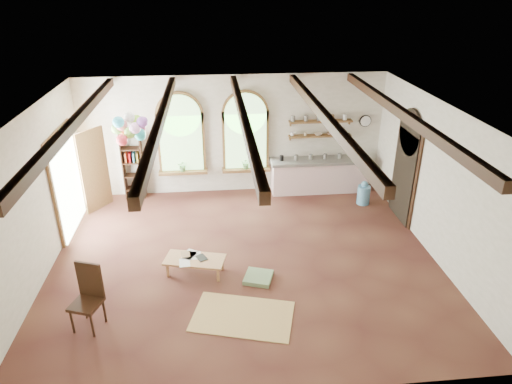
{
  "coord_description": "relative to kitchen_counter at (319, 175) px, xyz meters",
  "views": [
    {
      "loc": [
        -0.58,
        -8.12,
        5.45
      ],
      "look_at": [
        0.29,
        0.6,
        1.28
      ],
      "focal_mm": 32.0,
      "sensor_mm": 36.0,
      "label": 1
    }
  ],
  "objects": [
    {
      "name": "floor",
      "position": [
        -2.3,
        -3.2,
        -0.48
      ],
      "size": [
        8.0,
        8.0,
        0.0
      ],
      "primitive_type": "plane",
      "color": "brown",
      "rests_on": "ground"
    },
    {
      "name": "wall_shelf_upper",
      "position": [
        0.0,
        0.18,
        1.47
      ],
      "size": [
        1.7,
        0.24,
        0.04
      ],
      "primitive_type": "cube",
      "color": "brown",
      "rests_on": "wall_back"
    },
    {
      "name": "window_left",
      "position": [
        -3.7,
        0.23,
        1.16
      ],
      "size": [
        1.3,
        0.28,
        2.2
      ],
      "color": "brown",
      "rests_on": "floor"
    },
    {
      "name": "potted_plant_right",
      "position": [
        -2.0,
        0.12,
        0.37
      ],
      "size": [
        0.27,
        0.23,
        0.3
      ],
      "primitive_type": "imported",
      "color": "#598C4C",
      "rests_on": "window_right"
    },
    {
      "name": "bookshelf",
      "position": [
        -5.0,
        0.12,
        0.42
      ],
      "size": [
        0.53,
        0.32,
        1.8
      ],
      "color": "#311A0F",
      "rests_on": "floor"
    },
    {
      "name": "shelf_cup_b",
      "position": [
        -0.4,
        0.18,
        1.14
      ],
      "size": [
        0.1,
        0.1,
        0.09
      ],
      "primitive_type": "imported",
      "color": "beige",
      "rests_on": "wall_shelf_lower"
    },
    {
      "name": "right_doorway",
      "position": [
        1.65,
        -1.7,
        0.62
      ],
      "size": [
        0.1,
        1.3,
        2.4
      ],
      "primitive_type": "cube",
      "color": "black",
      "rests_on": "floor"
    },
    {
      "name": "ceiling_beams",
      "position": [
        -2.3,
        -3.2,
        2.62
      ],
      "size": [
        6.2,
        6.8,
        0.18
      ],
      "primitive_type": null,
      "color": "#311A0F",
      "rests_on": "ceiling"
    },
    {
      "name": "left_doorway",
      "position": [
        -6.25,
        -1.4,
        0.67
      ],
      "size": [
        0.1,
        1.9,
        2.5
      ],
      "primitive_type": "cube",
      "color": "brown",
      "rests_on": "floor"
    },
    {
      "name": "wall_shelf_lower",
      "position": [
        0.0,
        0.18,
        1.07
      ],
      "size": [
        1.7,
        0.24,
        0.04
      ],
      "primitive_type": "cube",
      "color": "brown",
      "rests_on": "wall_back"
    },
    {
      "name": "water_jug_b",
      "position": [
        1.0,
        -0.9,
        -0.2
      ],
      "size": [
        0.33,
        0.33,
        0.64
      ],
      "color": "#5998C0",
      "rests_on": "floor"
    },
    {
      "name": "shelf_bowl_a",
      "position": [
        -0.05,
        0.18,
        1.12
      ],
      "size": [
        0.22,
        0.22,
        0.05
      ],
      "primitive_type": "imported",
      "color": "beige",
      "rests_on": "wall_shelf_lower"
    },
    {
      "name": "shelf_bowl_b",
      "position": [
        0.3,
        0.18,
        1.12
      ],
      "size": [
        0.2,
        0.2,
        0.06
      ],
      "primitive_type": "imported",
      "color": "#8C664C",
      "rests_on": "wall_shelf_lower"
    },
    {
      "name": "shelf_cup_a",
      "position": [
        -0.75,
        0.18,
        1.14
      ],
      "size": [
        0.12,
        0.1,
        0.1
      ],
      "primitive_type": "imported",
      "color": "white",
      "rests_on": "wall_shelf_lower"
    },
    {
      "name": "kitchen_counter",
      "position": [
        0.0,
        0.0,
        0.0
      ],
      "size": [
        2.68,
        0.62,
        0.94
      ],
      "color": "beige",
      "rests_on": "floor"
    },
    {
      "name": "wall_clock",
      "position": [
        1.25,
        0.25,
        1.42
      ],
      "size": [
        0.32,
        0.04,
        0.32
      ],
      "primitive_type": "cylinder",
      "rotation": [
        1.57,
        0.0,
        0.0
      ],
      "color": "black",
      "rests_on": "wall_back"
    },
    {
      "name": "water_jug_a",
      "position": [
        0.8,
        -0.0,
        -0.23
      ],
      "size": [
        0.3,
        0.3,
        0.57
      ],
      "color": "#5998C0",
      "rests_on": "floor"
    },
    {
      "name": "balloon_cluster",
      "position": [
        -4.71,
        -1.19,
        1.86
      ],
      "size": [
        0.9,
        0.93,
        1.16
      ],
      "color": "silver",
      "rests_on": "floor"
    },
    {
      "name": "floor_mat",
      "position": [
        -2.48,
        -5.0,
        -0.47
      ],
      "size": [
        1.97,
        1.51,
        0.02
      ],
      "primitive_type": "cube",
      "rotation": [
        0.0,
        0.0,
        -0.27
      ],
      "color": "#D8BA6C",
      "rests_on": "floor"
    },
    {
      "name": "coffee_table",
      "position": [
        -3.34,
        -3.6,
        -0.18
      ],
      "size": [
        1.29,
        0.82,
        0.34
      ],
      "color": "tan",
      "rests_on": "floor"
    },
    {
      "name": "floor_cushion",
      "position": [
        -2.09,
        -3.94,
        -0.43
      ],
      "size": [
        0.66,
        0.66,
        0.09
      ],
      "primitive_type": "cube",
      "rotation": [
        0.0,
        0.0,
        -0.33
      ],
      "color": "#6B895E",
      "rests_on": "floor"
    },
    {
      "name": "tablet",
      "position": [
        -3.2,
        -3.58,
        -0.13
      ],
      "size": [
        0.27,
        0.3,
        0.01
      ],
      "primitive_type": "cube",
      "rotation": [
        0.0,
        0.0,
        0.46
      ],
      "color": "black",
      "rests_on": "coffee_table"
    },
    {
      "name": "table_book",
      "position": [
        -3.6,
        -3.45,
        -0.13
      ],
      "size": [
        0.2,
        0.26,
        0.02
      ],
      "primitive_type": "imported",
      "rotation": [
        0.0,
        0.0,
        0.14
      ],
      "color": "olive",
      "rests_on": "coffee_table"
    },
    {
      "name": "shelf_vase",
      "position": [
        0.65,
        0.18,
        1.19
      ],
      "size": [
        0.18,
        0.18,
        0.19
      ],
      "primitive_type": "imported",
      "color": "slate",
      "rests_on": "wall_shelf_lower"
    },
    {
      "name": "side_chair",
      "position": [
        -5.09,
        -4.97,
        -0.14
      ],
      "size": [
        0.6,
        0.6,
        1.17
      ],
      "color": "#311A0F",
      "rests_on": "floor"
    },
    {
      "name": "potted_plant_left",
      "position": [
        -3.7,
        0.12,
        0.37
      ],
      "size": [
        0.27,
        0.23,
        0.3
      ],
      "primitive_type": "imported",
      "color": "#598C4C",
      "rests_on": "window_left"
    },
    {
      "name": "window_right",
      "position": [
        -2.0,
        0.23,
        1.16
      ],
      "size": [
        1.3,
        0.28,
        2.2
      ],
      "color": "brown",
      "rests_on": "floor"
    }
  ]
}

